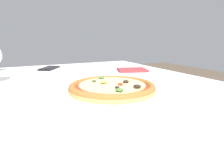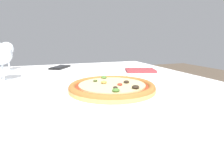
% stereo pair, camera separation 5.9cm
% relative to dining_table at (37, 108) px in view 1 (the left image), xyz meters
% --- Properties ---
extents(dining_table, '(1.38, 1.20, 0.73)m').
position_rel_dining_table_xyz_m(dining_table, '(0.00, 0.00, 0.00)').
color(dining_table, brown).
rests_on(dining_table, ground_plane).
extents(pizza_plate, '(0.29, 0.29, 0.04)m').
position_rel_dining_table_xyz_m(pizza_plate, '(0.21, -0.17, 0.09)').
color(pizza_plate, white).
rests_on(pizza_plate, dining_table).
extents(cell_phone, '(0.14, 0.16, 0.01)m').
position_rel_dining_table_xyz_m(cell_phone, '(0.11, 0.42, 0.08)').
color(cell_phone, black).
rests_on(cell_phone, dining_table).
extents(napkin_folded, '(0.18, 0.15, 0.01)m').
position_rel_dining_table_xyz_m(napkin_folded, '(0.50, 0.16, 0.08)').
color(napkin_folded, '#933338').
rests_on(napkin_folded, dining_table).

